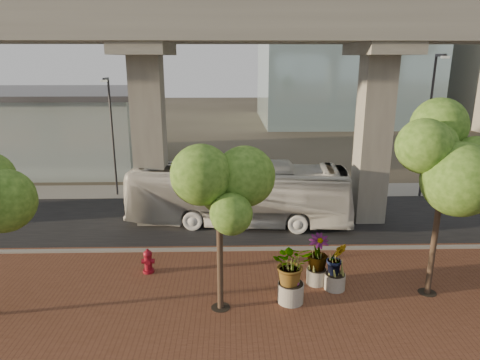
{
  "coord_description": "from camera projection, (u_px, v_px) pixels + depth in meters",
  "views": [
    {
      "loc": [
        -1.74,
        -20.61,
        8.86
      ],
      "look_at": [
        -1.22,
        0.5,
        2.81
      ],
      "focal_mm": 32.0,
      "sensor_mm": 36.0,
      "label": 1
    }
  ],
  "objects": [
    {
      "name": "ground",
      "position": [
        264.0,
        234.0,
        22.29
      ],
      "size": [
        160.0,
        160.0,
        0.0
      ],
      "primitive_type": "plane",
      "color": "#383228",
      "rests_on": "ground"
    },
    {
      "name": "brick_plaza",
      "position": [
        282.0,
        326.0,
        14.59
      ],
      "size": [
        70.0,
        13.0,
        0.06
      ],
      "primitive_type": "cube",
      "color": "brown",
      "rests_on": "ground"
    },
    {
      "name": "asphalt_road",
      "position": [
        261.0,
        220.0,
        24.21
      ],
      "size": [
        90.0,
        8.0,
        0.04
      ],
      "primitive_type": "cube",
      "color": "black",
      "rests_on": "ground"
    },
    {
      "name": "curb_strip",
      "position": [
        267.0,
        249.0,
        20.35
      ],
      "size": [
        70.0,
        0.25,
        0.16
      ],
      "primitive_type": "cube",
      "color": "gray",
      "rests_on": "ground"
    },
    {
      "name": "far_sidewalk",
      "position": [
        255.0,
        191.0,
        29.49
      ],
      "size": [
        90.0,
        3.0,
        0.06
      ],
      "primitive_type": "cube",
      "color": "gray",
      "rests_on": "ground"
    },
    {
      "name": "transit_viaduct",
      "position": [
        263.0,
        89.0,
        22.21
      ],
      "size": [
        72.0,
        5.6,
        12.4
      ],
      "color": "gray",
      "rests_on": "ground"
    },
    {
      "name": "station_pavilion",
      "position": [
        15.0,
        127.0,
        36.31
      ],
      "size": [
        23.0,
        13.0,
        6.3
      ],
      "color": "#ADC2C5",
      "rests_on": "ground"
    },
    {
      "name": "transit_bus",
      "position": [
        239.0,
        194.0,
        23.31
      ],
      "size": [
        12.34,
        4.15,
        3.37
      ],
      "primitive_type": "imported",
      "rotation": [
        0.0,
        0.0,
        1.46
      ],
      "color": "silver",
      "rests_on": "ground"
    },
    {
      "name": "fire_hydrant",
      "position": [
        148.0,
        261.0,
        18.1
      ],
      "size": [
        0.53,
        0.48,
        1.07
      ],
      "color": "maroon",
      "rests_on": "ground"
    },
    {
      "name": "planter_front",
      "position": [
        292.0,
        267.0,
        15.64
      ],
      "size": [
        2.16,
        2.16,
        2.37
      ],
      "color": "gray",
      "rests_on": "ground"
    },
    {
      "name": "planter_right",
      "position": [
        318.0,
        254.0,
        16.99
      ],
      "size": [
        1.97,
        1.97,
        2.1
      ],
      "color": "#B0A99F",
      "rests_on": "ground"
    },
    {
      "name": "planter_left",
      "position": [
        336.0,
        261.0,
        16.59
      ],
      "size": [
        1.81,
        1.81,
        1.99
      ],
      "color": "gray",
      "rests_on": "ground"
    },
    {
      "name": "street_tree_near_west",
      "position": [
        219.0,
        196.0,
        14.46
      ],
      "size": [
        3.32,
        3.32,
        5.84
      ],
      "color": "#413125",
      "rests_on": "ground"
    },
    {
      "name": "street_tree_near_east",
      "position": [
        445.0,
        160.0,
        15.18
      ],
      "size": [
        4.21,
        4.21,
        7.26
      ],
      "color": "#413125",
      "rests_on": "ground"
    },
    {
      "name": "streetlamp_west",
      "position": [
        112.0,
        129.0,
        27.29
      ],
      "size": [
        0.38,
        1.11,
        7.66
      ],
      "color": "#28282D",
      "rests_on": "ground"
    },
    {
      "name": "streetlamp_east",
      "position": [
        430.0,
        117.0,
        26.8
      ],
      "size": [
        0.45,
        1.31,
        9.06
      ],
      "color": "#303035",
      "rests_on": "ground"
    }
  ]
}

